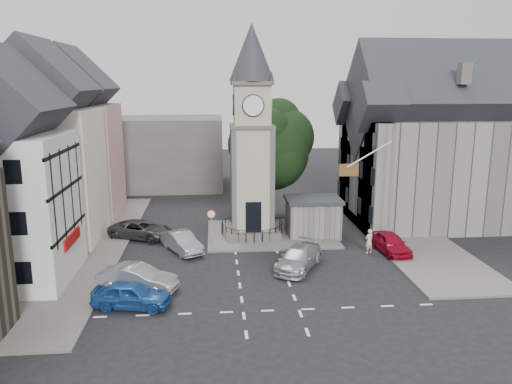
{
  "coord_description": "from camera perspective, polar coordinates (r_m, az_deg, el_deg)",
  "views": [
    {
      "loc": [
        -2.9,
        -30.08,
        12.03
      ],
      "look_at": [
        0.07,
        5.0,
        4.2
      ],
      "focal_mm": 35.0,
      "sensor_mm": 36.0,
      "label": 1
    }
  ],
  "objects": [
    {
      "name": "ground",
      "position": [
        32.52,
        0.63,
        -9.17
      ],
      "size": [
        120.0,
        120.0,
        0.0
      ],
      "primitive_type": "plane",
      "color": "black",
      "rests_on": "ground"
    },
    {
      "name": "pavement_west",
      "position": [
        39.2,
        -18.87,
        -5.93
      ],
      "size": [
        6.0,
        30.0,
        0.14
      ],
      "primitive_type": "cube",
      "color": "#595651",
      "rests_on": "ground"
    },
    {
      "name": "pavement_east",
      "position": [
        42.6,
        15.9,
        -4.26
      ],
      "size": [
        6.0,
        26.0,
        0.14
      ],
      "primitive_type": "cube",
      "color": "#595651",
      "rests_on": "ground"
    },
    {
      "name": "central_island",
      "position": [
        40.15,
        1.68,
        -4.79
      ],
      "size": [
        10.0,
        8.0,
        0.16
      ],
      "primitive_type": "cube",
      "color": "#595651",
      "rests_on": "ground"
    },
    {
      "name": "road_markings",
      "position": [
        27.51,
        1.75,
        -13.39
      ],
      "size": [
        20.0,
        8.0,
        0.01
      ],
      "primitive_type": "cube",
      "color": "silver",
      "rests_on": "ground"
    },
    {
      "name": "clock_tower",
      "position": [
        38.38,
        -0.48,
        6.69
      ],
      "size": [
        4.86,
        4.86,
        16.25
      ],
      "color": "#4C4944",
      "rests_on": "ground"
    },
    {
      "name": "stone_shelter",
      "position": [
        39.76,
        6.51,
        -2.83
      ],
      "size": [
        4.3,
        3.3,
        3.08
      ],
      "color": "#5D5955",
      "rests_on": "ground"
    },
    {
      "name": "town_tree",
      "position": [
        43.65,
        1.65,
        5.88
      ],
      "size": [
        7.2,
        7.2,
        10.8
      ],
      "color": "black",
      "rests_on": "ground"
    },
    {
      "name": "warning_sign_post",
      "position": [
        36.89,
        -5.13,
        -3.25
      ],
      "size": [
        0.7,
        0.19,
        2.85
      ],
      "color": "black",
      "rests_on": "ground"
    },
    {
      "name": "terrace_pink",
      "position": [
        48.08,
        -20.08,
        5.27
      ],
      "size": [
        8.1,
        7.6,
        12.8
      ],
      "color": "pink",
      "rests_on": "ground"
    },
    {
      "name": "terrace_cream",
      "position": [
        40.48,
        -22.98,
        3.81
      ],
      "size": [
        8.1,
        7.6,
        12.8
      ],
      "color": "#ECE4C5",
      "rests_on": "ground"
    },
    {
      "name": "terrace_tudor",
      "position": [
        33.13,
        -27.11,
        0.99
      ],
      "size": [
        8.1,
        7.6,
        12.0
      ],
      "color": "silver",
      "rests_on": "ground"
    },
    {
      "name": "backdrop_west",
      "position": [
        59.33,
        -13.65,
        4.4
      ],
      "size": [
        20.0,
        10.0,
        8.0
      ],
      "primitive_type": "cube",
      "color": "#4C4944",
      "rests_on": "ground"
    },
    {
      "name": "east_building",
      "position": [
        45.41,
        19.3,
        4.54
      ],
      "size": [
        14.4,
        11.4,
        12.6
      ],
      "color": "#5D5955",
      "rests_on": "ground"
    },
    {
      "name": "east_boundary_wall",
      "position": [
        43.43,
        11.54,
        -3.19
      ],
      "size": [
        0.4,
        16.0,
        0.9
      ],
      "primitive_type": "cube",
      "color": "#5D5955",
      "rests_on": "ground"
    },
    {
      "name": "flagpole",
      "position": [
        36.13,
        12.81,
        4.22
      ],
      "size": [
        3.68,
        0.1,
        2.74
      ],
      "color": "white",
      "rests_on": "ground"
    },
    {
      "name": "car_west_blue",
      "position": [
        28.36,
        -14.04,
        -11.34
      ],
      "size": [
        4.51,
        2.44,
        1.46
      ],
      "primitive_type": "imported",
      "rotation": [
        0.0,
        0.0,
        1.4
      ],
      "color": "#1A4690",
      "rests_on": "ground"
    },
    {
      "name": "car_west_silver",
      "position": [
        30.34,
        -13.39,
        -9.6
      ],
      "size": [
        4.97,
        3.03,
        1.55
      ],
      "primitive_type": "imported",
      "rotation": [
        0.0,
        0.0,
        1.25
      ],
      "color": "gray",
      "rests_on": "ground"
    },
    {
      "name": "car_west_grey",
      "position": [
        40.04,
        -12.98,
        -4.23
      ],
      "size": [
        5.56,
        4.07,
        1.41
      ],
      "primitive_type": "imported",
      "rotation": [
        0.0,
        0.0,
        1.18
      ],
      "color": "#2E2E30",
      "rests_on": "ground"
    },
    {
      "name": "car_island_silver",
      "position": [
        36.46,
        -8.46,
        -5.69
      ],
      "size": [
        3.42,
        4.52,
        1.43
      ],
      "primitive_type": "imported",
      "rotation": [
        0.0,
        0.0,
        0.51
      ],
      "color": "gray",
      "rests_on": "ground"
    },
    {
      "name": "car_island_east",
      "position": [
        33.04,
        4.91,
        -7.53
      ],
      "size": [
        4.19,
        5.3,
        1.44
      ],
      "primitive_type": "imported",
      "rotation": [
        0.0,
        0.0,
        -0.51
      ],
      "color": "#9CA0A3",
      "rests_on": "ground"
    },
    {
      "name": "car_east_red",
      "position": [
        37.11,
        15.14,
        -5.65
      ],
      "size": [
        2.13,
        4.41,
        1.45
      ],
      "primitive_type": "imported",
      "rotation": [
        0.0,
        0.0,
        0.1
      ],
      "color": "maroon",
      "rests_on": "ground"
    },
    {
      "name": "pedestrian",
      "position": [
        36.6,
        12.79,
        -5.5
      ],
      "size": [
        0.77,
        0.66,
        1.78
      ],
      "primitive_type": "imported",
      "rotation": [
        0.0,
        0.0,
        3.58
      ],
      "color": "beige",
      "rests_on": "ground"
    }
  ]
}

